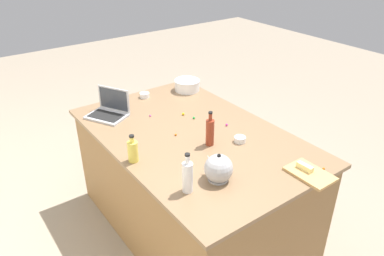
# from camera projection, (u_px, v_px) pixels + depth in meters

# --- Properties ---
(ground_plane) EXTENTS (12.00, 12.00, 0.00)m
(ground_plane) POSITION_uv_depth(u_px,v_px,m) (192.00, 224.00, 3.23)
(ground_plane) COLOR gray
(island_counter) EXTENTS (1.90, 1.22, 0.90)m
(island_counter) POSITION_uv_depth(u_px,v_px,m) (192.00, 182.00, 3.01)
(island_counter) COLOR olive
(island_counter) RESTS_ON ground
(laptop) EXTENTS (0.38, 0.35, 0.22)m
(laptop) POSITION_uv_depth(u_px,v_px,m) (109.00, 110.00, 3.05)
(laptop) COLOR #B7B7BC
(laptop) RESTS_ON island_counter
(mixing_bowl_large) EXTENTS (0.24, 0.24, 0.11)m
(mixing_bowl_large) POSITION_uv_depth(u_px,v_px,m) (187.00, 85.00, 3.52)
(mixing_bowl_large) COLOR white
(mixing_bowl_large) RESTS_ON island_counter
(bottle_soy) EXTENTS (0.06, 0.06, 0.26)m
(bottle_soy) POSITION_uv_depth(u_px,v_px,m) (210.00, 132.00, 2.61)
(bottle_soy) COLOR maroon
(bottle_soy) RESTS_ON island_counter
(bottle_vinegar) EXTENTS (0.06, 0.06, 0.26)m
(bottle_vinegar) POSITION_uv_depth(u_px,v_px,m) (188.00, 176.00, 2.15)
(bottle_vinegar) COLOR white
(bottle_vinegar) RESTS_ON island_counter
(bottle_oil) EXTENTS (0.07, 0.07, 0.20)m
(bottle_oil) POSITION_uv_depth(u_px,v_px,m) (133.00, 151.00, 2.44)
(bottle_oil) COLOR #DBC64C
(bottle_oil) RESTS_ON island_counter
(kettle) EXTENTS (0.21, 0.18, 0.20)m
(kettle) POSITION_uv_depth(u_px,v_px,m) (218.00, 169.00, 2.26)
(kettle) COLOR #ADADB2
(kettle) RESTS_ON island_counter
(cutting_board) EXTENTS (0.29, 0.19, 0.02)m
(cutting_board) POSITION_uv_depth(u_px,v_px,m) (310.00, 174.00, 2.33)
(cutting_board) COLOR tan
(cutting_board) RESTS_ON island_counter
(butter_stick_left) EXTENTS (0.11, 0.04, 0.04)m
(butter_stick_left) POSITION_uv_depth(u_px,v_px,m) (305.00, 167.00, 2.35)
(butter_stick_left) COLOR #F4E58C
(butter_stick_left) RESTS_ON cutting_board
(ramekin_small) EXTENTS (0.08, 0.08, 0.04)m
(ramekin_small) POSITION_uv_depth(u_px,v_px,m) (240.00, 139.00, 2.69)
(ramekin_small) COLOR white
(ramekin_small) RESTS_ON island_counter
(ramekin_medium) EXTENTS (0.09, 0.09, 0.04)m
(ramekin_medium) POSITION_uv_depth(u_px,v_px,m) (145.00, 95.00, 3.39)
(ramekin_medium) COLOR white
(ramekin_medium) RESTS_ON island_counter
(candy_0) EXTENTS (0.02, 0.02, 0.02)m
(candy_0) POSITION_uv_depth(u_px,v_px,m) (194.00, 118.00, 3.01)
(candy_0) COLOR green
(candy_0) RESTS_ON island_counter
(candy_1) EXTENTS (0.02, 0.02, 0.02)m
(candy_1) POSITION_uv_depth(u_px,v_px,m) (227.00, 125.00, 2.91)
(candy_1) COLOR #CC3399
(candy_1) RESTS_ON island_counter
(candy_2) EXTENTS (0.01, 0.01, 0.01)m
(candy_2) POSITION_uv_depth(u_px,v_px,m) (150.00, 116.00, 3.05)
(candy_2) COLOR #CC3399
(candy_2) RESTS_ON island_counter
(candy_3) EXTENTS (0.02, 0.02, 0.02)m
(candy_3) POSITION_uv_depth(u_px,v_px,m) (176.00, 135.00, 2.77)
(candy_3) COLOR orange
(candy_3) RESTS_ON island_counter
(candy_4) EXTENTS (0.02, 0.02, 0.02)m
(candy_4) POSITION_uv_depth(u_px,v_px,m) (324.00, 169.00, 2.38)
(candy_4) COLOR orange
(candy_4) RESTS_ON island_counter
(candy_5) EXTENTS (0.02, 0.02, 0.02)m
(candy_5) POSITION_uv_depth(u_px,v_px,m) (183.00, 114.00, 3.07)
(candy_5) COLOR yellow
(candy_5) RESTS_ON island_counter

